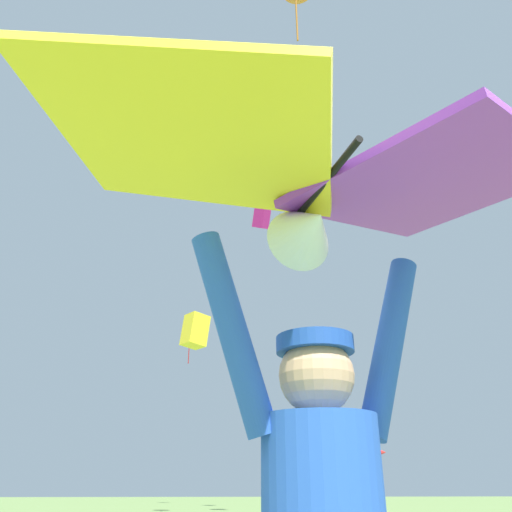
# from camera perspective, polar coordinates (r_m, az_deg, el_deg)

# --- Properties ---
(held_stunt_kite) EXTENTS (1.99, 1.26, 0.42)m
(held_stunt_kite) POSITION_cam_1_polar(r_m,az_deg,el_deg) (1.76, 6.95, 8.82)
(held_stunt_kite) COLOR black
(distant_kite_yellow_high_left) EXTENTS (1.16, 1.19, 2.29)m
(distant_kite_yellow_high_left) POSITION_cam_1_polar(r_m,az_deg,el_deg) (25.25, 3.88, 13.47)
(distant_kite_yellow_high_left) COLOR yellow
(distant_kite_red_mid_right) EXTENTS (0.91, 0.97, 0.51)m
(distant_kite_red_mid_right) POSITION_cam_1_polar(r_m,az_deg,el_deg) (35.39, -5.44, 2.16)
(distant_kite_red_mid_right) COLOR red
(distant_kite_red_far_center) EXTENTS (1.53, 1.35, 2.36)m
(distant_kite_red_far_center) POSITION_cam_1_polar(r_m,az_deg,el_deg) (25.20, -7.45, -8.08)
(distant_kite_red_far_center) COLOR red
(distant_kite_yellow_high_right) EXTENTS (0.68, 0.64, 0.76)m
(distant_kite_yellow_high_right) POSITION_cam_1_polar(r_m,az_deg,el_deg) (11.36, -6.90, -8.39)
(distant_kite_yellow_high_right) COLOR yellow
(distant_kite_white_low_left) EXTENTS (0.69, 0.74, 0.99)m
(distant_kite_white_low_left) POSITION_cam_1_polar(r_m,az_deg,el_deg) (24.71, 5.39, -10.77)
(distant_kite_white_low_left) COLOR white
(distant_kite_magenta_mid_left) EXTENTS (1.15, 1.42, 1.51)m
(distant_kite_magenta_mid_left) POSITION_cam_1_polar(r_m,az_deg,el_deg) (30.20, 0.63, 4.29)
(distant_kite_magenta_mid_left) COLOR #DB2393
(marker_flag) EXTENTS (0.30, 0.24, 1.66)m
(marker_flag) POSITION_cam_1_polar(r_m,az_deg,el_deg) (6.35, 13.13, -21.71)
(marker_flag) COLOR silver
(marker_flag) RESTS_ON ground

